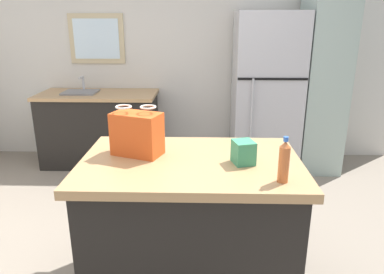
# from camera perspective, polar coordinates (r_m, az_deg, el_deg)

# --- Properties ---
(ground) EXTENTS (6.48, 6.48, 0.00)m
(ground) POSITION_cam_1_polar(r_m,az_deg,el_deg) (2.87, -3.84, -19.47)
(ground) COLOR gray
(back_wall) EXTENTS (5.40, 0.13, 2.50)m
(back_wall) POSITION_cam_1_polar(r_m,az_deg,el_deg) (4.70, -1.60, 12.10)
(back_wall) COLOR silver
(back_wall) RESTS_ON ground
(kitchen_island) EXTENTS (1.36, 0.89, 0.92)m
(kitchen_island) POSITION_cam_1_polar(r_m,az_deg,el_deg) (2.44, -0.21, -13.58)
(kitchen_island) COLOR black
(kitchen_island) RESTS_ON ground
(refrigerator) EXTENTS (0.76, 0.75, 1.83)m
(refrigerator) POSITION_cam_1_polar(r_m,az_deg,el_deg) (4.38, 11.54, 6.82)
(refrigerator) COLOR #B7B7BC
(refrigerator) RESTS_ON ground
(tall_cabinet) EXTENTS (0.47, 0.67, 2.23)m
(tall_cabinet) POSITION_cam_1_polar(r_m,az_deg,el_deg) (4.50, 19.79, 8.98)
(tall_cabinet) COLOR #9EB2A8
(tall_cabinet) RESTS_ON ground
(sink_counter) EXTENTS (1.41, 0.66, 1.08)m
(sink_counter) POSITION_cam_1_polar(r_m,az_deg,el_deg) (4.65, -14.30, 1.44)
(sink_counter) COLOR black
(sink_counter) RESTS_ON ground
(shopping_bag) EXTENTS (0.35, 0.27, 0.32)m
(shopping_bag) POSITION_cam_1_polar(r_m,az_deg,el_deg) (2.31, -8.64, 0.54)
(shopping_bag) COLOR #DB511E
(shopping_bag) RESTS_ON kitchen_island
(small_box) EXTENTS (0.15, 0.16, 0.14)m
(small_box) POSITION_cam_1_polar(r_m,az_deg,el_deg) (2.18, 8.09, -2.39)
(small_box) COLOR #388E66
(small_box) RESTS_ON kitchen_island
(bottle) EXTENTS (0.06, 0.06, 0.25)m
(bottle) POSITION_cam_1_polar(r_m,az_deg,el_deg) (1.96, 14.27, -3.80)
(bottle) COLOR #C66633
(bottle) RESTS_ON kitchen_island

